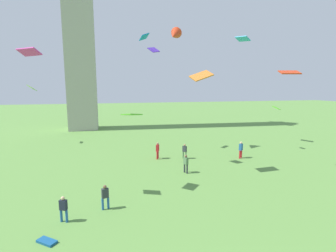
{
  "coord_description": "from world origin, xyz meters",
  "views": [
    {
      "loc": [
        -4.61,
        -4.66,
        7.65
      ],
      "look_at": [
        0.99,
        17.28,
        4.12
      ],
      "focal_mm": 26.59,
      "sensor_mm": 36.0,
      "label": 1
    }
  ],
  "objects": [
    {
      "name": "kite_flying_1",
      "position": [
        -2.75,
        13.08,
        5.73
      ],
      "size": [
        1.61,
        1.58,
        0.31
      ],
      "rotation": [
        0.0,
        0.0,
        0.75
      ],
      "color": "#55B52B"
    },
    {
      "name": "kite_flying_6",
      "position": [
        12.96,
        25.25,
        13.83
      ],
      "size": [
        1.75,
        2.05,
        0.64
      ],
      "rotation": [
        0.0,
        0.0,
        5.16
      ],
      "color": "#319CDE"
    },
    {
      "name": "kite_flying_9",
      "position": [
        3.42,
        23.81,
        13.57
      ],
      "size": [
        2.24,
        2.53,
        1.95
      ],
      "rotation": [
        0.0,
        0.0,
        5.73
      ],
      "color": "red"
    },
    {
      "name": "kite_flying_5",
      "position": [
        -13.8,
        31.86,
        7.58
      ],
      "size": [
        1.05,
        1.48,
        0.85
      ],
      "rotation": [
        0.0,
        0.0,
        4.42
      ],
      "color": "#6AB326"
    },
    {
      "name": "person_5",
      "position": [
        9.58,
        18.87,
        1.04
      ],
      "size": [
        0.55,
        0.51,
        1.85
      ],
      "rotation": [
        0.0,
        0.0,
        0.66
      ],
      "color": "red",
      "rests_on": "ground_plane"
    },
    {
      "name": "person_0",
      "position": [
        -4.79,
        10.65,
        0.9
      ],
      "size": [
        0.48,
        0.34,
        1.6
      ],
      "rotation": [
        0.0,
        0.0,
        3.41
      ],
      "color": "#235693",
      "rests_on": "ground_plane"
    },
    {
      "name": "kite_flying_3",
      "position": [
        11.23,
        14.26,
        8.96
      ],
      "size": [
        1.93,
        1.59,
        0.41
      ],
      "rotation": [
        0.0,
        0.0,
        5.96
      ],
      "color": "red"
    },
    {
      "name": "kite_bundle_1",
      "position": [
        -7.65,
        7.82,
        0.06
      ],
      "size": [
        1.09,
        1.01,
        0.12
      ],
      "primitive_type": "cube",
      "rotation": [
        0.0,
        0.0,
        5.6
      ],
      "color": "navy",
      "rests_on": "ground_plane"
    },
    {
      "name": "person_1",
      "position": [
        0.74,
        20.85,
        1.02
      ],
      "size": [
        0.44,
        0.54,
        1.8
      ],
      "rotation": [
        0.0,
        0.0,
        4.28
      ],
      "color": "red",
      "rests_on": "ground_plane"
    },
    {
      "name": "person_4",
      "position": [
        -7.1,
        9.67,
        0.88
      ],
      "size": [
        0.46,
        0.38,
        1.55
      ],
      "rotation": [
        0.0,
        0.0,
        2.69
      ],
      "color": "#235693",
      "rests_on": "ground_plane"
    },
    {
      "name": "kite_flying_0",
      "position": [
        -9.03,
        13.0,
        9.83
      ],
      "size": [
        1.45,
        1.21,
        0.47
      ],
      "rotation": [
        0.0,
        0.0,
        5.88
      ],
      "color": "#D1319D"
    },
    {
      "name": "kite_flying_4",
      "position": [
        3.4,
        15.36,
        8.62
      ],
      "size": [
        1.91,
        1.27,
        1.07
      ],
      "rotation": [
        0.0,
        0.0,
        0.08
      ],
      "color": "orange"
    },
    {
      "name": "kite_flying_2",
      "position": [
        -0.92,
        18.43,
        12.14
      ],
      "size": [
        0.84,
        1.19,
        0.6
      ],
      "rotation": [
        0.0,
        0.0,
        1.71
      ],
      "color": "blue"
    },
    {
      "name": "person_2",
      "position": [
        3.58,
        20.18,
        0.92
      ],
      "size": [
        0.45,
        0.48,
        1.62
      ],
      "rotation": [
        0.0,
        0.0,
        5.39
      ],
      "color": "#51754C",
      "rests_on": "ground_plane"
    },
    {
      "name": "kite_flying_8",
      "position": [
        15.58,
        21.25,
        5.19
      ],
      "size": [
        0.87,
        1.04,
        0.47
      ],
      "rotation": [
        0.0,
        0.0,
        1.96
      ],
      "color": "#40C00F"
    },
    {
      "name": "kite_flying_7",
      "position": [
        1.17,
        24.77,
        11.97
      ],
      "size": [
        1.63,
        1.49,
        0.84
      ],
      "rotation": [
        0.0,
        0.0,
        0.76
      ],
      "color": "#4D29B9"
    },
    {
      "name": "person_3",
      "position": [
        2.27,
        15.82,
        0.95
      ],
      "size": [
        0.39,
        0.5,
        1.69
      ],
      "rotation": [
        0.0,
        0.0,
        5.06
      ],
      "color": "#2D3338",
      "rests_on": "ground_plane"
    }
  ]
}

